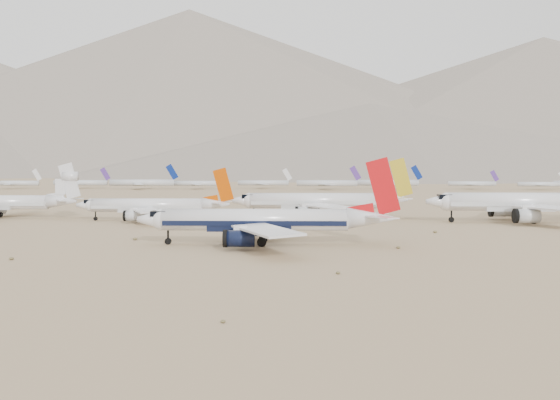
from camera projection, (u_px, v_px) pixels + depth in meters
ground at (273, 249)px, 120.08m from camera, size 7000.00×7000.00×0.00m
main_airliner at (266, 221)px, 126.84m from camera, size 50.75×49.57×17.91m
row2_navy_widebody at (532, 203)px, 178.16m from camera, size 57.74×56.46×20.54m
row2_gold_tail at (321, 201)px, 193.01m from camera, size 52.81×51.65×18.80m
row2_orange_tail at (154, 206)px, 184.15m from camera, size 44.22×43.26×15.77m
distant_storage_row at (369, 183)px, 451.85m from camera, size 668.92×58.11×15.99m
mountain_range at (318, 105)px, 1753.73m from camera, size 7354.00×3024.00×470.00m
desert_scrub at (71, 268)px, 96.35m from camera, size 206.06×121.67×0.63m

